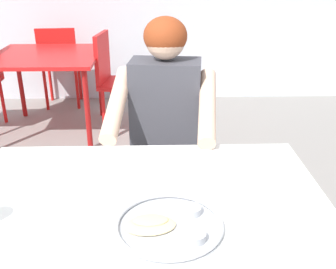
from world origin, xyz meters
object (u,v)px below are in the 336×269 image
diner_foreground (164,123)px  chair_red_far (60,61)px  chair_foreground (167,148)px  table_background_red (47,63)px  chair_red_right (115,76)px  table_foreground (143,228)px  thali_tray (169,225)px

diner_foreground → chair_red_far: diner_foreground is taller
chair_foreground → table_background_red: (-1.00, 1.39, 0.16)m
table_background_red → chair_red_far: chair_red_far is taller
chair_red_right → table_foreground: bearing=-82.4°
table_background_red → chair_red_right: bearing=2.1°
thali_tray → table_background_red: bearing=111.8°
thali_tray → chair_foreground: chair_foreground is taller
table_foreground → table_background_red: table_foreground is taller
table_foreground → chair_red_right: bearing=97.6°
chair_foreground → diner_foreground: (-0.02, -0.22, 0.24)m
thali_tray → chair_red_far: 3.28m
table_foreground → chair_red_far: 3.17m
diner_foreground → chair_red_right: (-0.40, 1.63, -0.21)m
chair_foreground → chair_red_right: bearing=106.5°
table_foreground → diner_foreground: bearing=83.9°
diner_foreground → chair_red_far: bearing=114.3°
table_foreground → chair_foreground: 0.99m
table_background_red → chair_red_right: (0.58, 0.02, -0.12)m
diner_foreground → chair_foreground: bearing=84.8°
diner_foreground → table_foreground: bearing=-96.1°
table_foreground → diner_foreground: (0.08, 0.74, 0.05)m
table_foreground → chair_foreground: chair_foreground is taller
table_background_red → chair_red_right: chair_red_right is taller
thali_tray → chair_red_right: size_ratio=0.36×
table_foreground → chair_red_far: chair_red_far is taller
table_foreground → diner_foreground: 0.75m
table_foreground → chair_foreground: size_ratio=1.47×
chair_foreground → chair_red_far: bearing=117.0°
chair_red_right → table_background_red: bearing=-177.9°
chair_red_far → chair_red_right: bearing=-45.7°
table_foreground → table_background_red: bearing=110.9°
table_foreground → chair_red_far: size_ratio=1.44×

